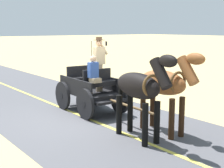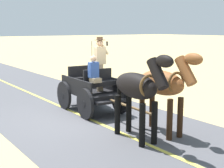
# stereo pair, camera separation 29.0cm
# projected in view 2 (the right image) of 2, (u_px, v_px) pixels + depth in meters

# --- Properties ---
(ground_plane) EXTENTS (200.00, 200.00, 0.00)m
(ground_plane) POSITION_uv_depth(u_px,v_px,m) (83.00, 117.00, 10.10)
(ground_plane) COLOR tan
(road_surface) EXTENTS (5.28, 160.00, 0.01)m
(road_surface) POSITION_uv_depth(u_px,v_px,m) (83.00, 116.00, 10.10)
(road_surface) COLOR #4C4C51
(road_surface) RESTS_ON ground
(road_centre_stripe) EXTENTS (0.12, 160.00, 0.00)m
(road_centre_stripe) POSITION_uv_depth(u_px,v_px,m) (83.00, 116.00, 10.10)
(road_centre_stripe) COLOR #DBCC4C
(road_centre_stripe) RESTS_ON road_surface
(horse_drawn_carriage) EXTENTS (1.52, 4.51, 2.50)m
(horse_drawn_carriage) POSITION_uv_depth(u_px,v_px,m) (92.00, 88.00, 10.59)
(horse_drawn_carriage) COLOR black
(horse_drawn_carriage) RESTS_ON ground
(horse_near_side) EXTENTS (0.61, 2.13, 2.21)m
(horse_near_side) POSITION_uv_depth(u_px,v_px,m) (164.00, 85.00, 8.22)
(horse_near_side) COLOR brown
(horse_near_side) RESTS_ON ground
(horse_off_side) EXTENTS (0.68, 2.14, 2.21)m
(horse_off_side) POSITION_uv_depth(u_px,v_px,m) (138.00, 88.00, 7.77)
(horse_off_side) COLOR black
(horse_off_side) RESTS_ON ground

